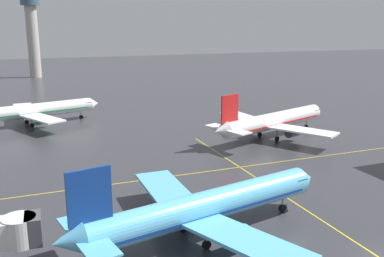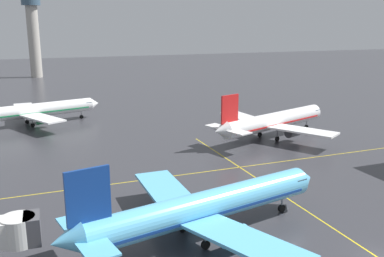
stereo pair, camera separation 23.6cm
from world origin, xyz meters
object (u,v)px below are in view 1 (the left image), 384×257
(airliner_second_row, at_px, (273,121))
(control_tower, at_px, (32,30))
(airliner_third_row, at_px, (34,111))
(airliner_front_gate, at_px, (204,207))

(airliner_second_row, bearing_deg, control_tower, 108.13)
(airliner_third_row, bearing_deg, control_tower, 87.82)
(airliner_front_gate, distance_m, airliner_second_row, 47.89)
(airliner_second_row, distance_m, control_tower, 143.31)
(airliner_third_row, bearing_deg, airliner_front_gate, -76.36)
(airliner_front_gate, height_order, airliner_third_row, airliner_front_gate)
(airliner_second_row, height_order, control_tower, control_tower)
(airliner_second_row, height_order, airliner_third_row, airliner_second_row)
(airliner_front_gate, bearing_deg, airliner_third_row, 103.64)
(airliner_second_row, relative_size, airliner_third_row, 1.03)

